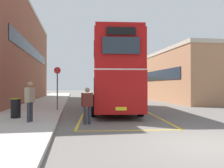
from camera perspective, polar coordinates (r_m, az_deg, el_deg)
ground_plane at (r=21.04m, az=1.13°, el=-5.08°), size 135.60×135.60×0.00m
sidewalk_left at (r=23.24m, az=-16.01°, el=-4.45°), size 4.00×57.60×0.14m
brick_building_left at (r=27.43m, az=-24.60°, el=6.57°), size 5.90×25.89×10.06m
depot_building_right at (r=28.22m, az=19.71°, el=1.79°), size 8.90×14.29×5.57m
double_decker_bus at (r=16.30m, az=0.29°, el=2.41°), size 3.61×10.82×4.75m
single_deck_bus at (r=36.67m, az=1.52°, el=-0.54°), size 3.06×8.22×3.02m
pedestrian_boarding at (r=10.45m, az=-6.05°, el=-4.67°), size 0.53×0.34×1.62m
pedestrian_waiting_near at (r=10.81m, az=-19.31°, el=-3.30°), size 0.38×0.56×1.75m
litter_bin at (r=12.40m, az=-22.34°, el=-5.42°), size 0.49×0.49×0.96m
bus_stop_sign at (r=15.78m, az=-13.14°, el=-0.03°), size 0.44×0.08×2.79m
bay_marking_yellow at (r=14.44m, az=1.25°, el=-7.20°), size 5.46×13.02×0.01m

